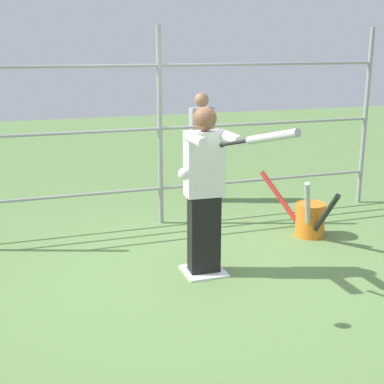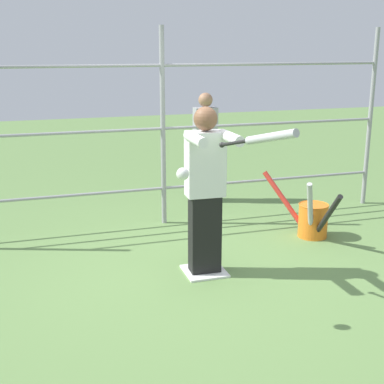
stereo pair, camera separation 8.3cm
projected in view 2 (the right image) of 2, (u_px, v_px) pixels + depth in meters
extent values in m
plane|color=#608447|center=(205.00, 272.00, 5.30)|extent=(24.00, 24.00, 0.00)
cube|color=white|center=(205.00, 271.00, 5.30)|extent=(0.40, 0.40, 0.02)
cylinder|color=#939399|center=(370.00, 119.00, 7.29)|extent=(0.06, 0.06, 2.40)
cylinder|color=#939399|center=(163.00, 129.00, 6.45)|extent=(0.06, 0.06, 2.40)
cylinder|color=#939399|center=(164.00, 188.00, 6.65)|extent=(5.84, 0.04, 0.04)
cylinder|color=#939399|center=(163.00, 129.00, 6.45)|extent=(5.84, 0.04, 0.04)
cylinder|color=#939399|center=(162.00, 65.00, 6.25)|extent=(5.84, 0.04, 0.04)
cube|color=black|center=(205.00, 235.00, 5.19)|extent=(0.30, 0.20, 0.79)
cube|color=white|center=(205.00, 164.00, 5.01)|extent=(0.37, 0.22, 0.62)
sphere|color=brown|center=(206.00, 119.00, 4.89)|extent=(0.22, 0.22, 0.22)
cylinder|color=white|center=(231.00, 138.00, 4.77)|extent=(0.10, 0.44, 0.10)
cylinder|color=white|center=(196.00, 139.00, 4.69)|extent=(0.10, 0.44, 0.10)
sphere|color=black|center=(222.00, 145.00, 4.53)|extent=(0.05, 0.05, 0.05)
cylinder|color=black|center=(235.00, 143.00, 4.38)|extent=(0.13, 0.36, 0.12)
cylinder|color=#B2B2B7|center=(271.00, 137.00, 3.99)|extent=(0.21, 0.55, 0.20)
sphere|color=white|center=(183.00, 174.00, 3.97)|extent=(0.10, 0.10, 0.10)
cylinder|color=orange|center=(313.00, 221.00, 6.23)|extent=(0.34, 0.34, 0.39)
torus|color=orange|center=(314.00, 205.00, 6.18)|extent=(0.35, 0.35, 0.01)
cylinder|color=#B2B2B7|center=(310.00, 210.00, 5.98)|extent=(0.28, 0.32, 0.71)
cylinder|color=black|center=(327.00, 217.00, 5.88)|extent=(0.11, 0.59, 0.66)
cylinder|color=red|center=(285.00, 202.00, 6.35)|extent=(0.46, 0.48, 0.70)
cube|color=#3F3F47|center=(205.00, 175.00, 7.64)|extent=(0.26, 0.16, 0.77)
cube|color=#99999E|center=(205.00, 128.00, 7.46)|extent=(0.32, 0.18, 0.57)
sphere|color=#9E7051|center=(206.00, 100.00, 7.36)|extent=(0.20, 0.20, 0.20)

